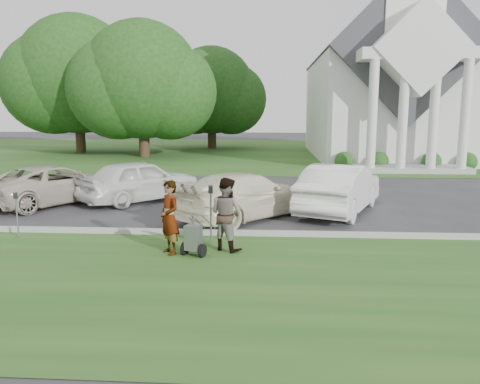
# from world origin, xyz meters

# --- Properties ---
(ground) EXTENTS (120.00, 120.00, 0.00)m
(ground) POSITION_xyz_m (0.00, 0.00, 0.00)
(ground) COLOR #333335
(ground) RESTS_ON ground
(grass_strip) EXTENTS (80.00, 7.00, 0.01)m
(grass_strip) POSITION_xyz_m (0.00, -3.00, 0.01)
(grass_strip) COLOR #204F1B
(grass_strip) RESTS_ON ground
(church_lawn) EXTENTS (80.00, 30.00, 0.01)m
(church_lawn) POSITION_xyz_m (0.00, 27.00, 0.01)
(church_lawn) COLOR #204F1B
(church_lawn) RESTS_ON ground
(curb) EXTENTS (80.00, 0.18, 0.15)m
(curb) POSITION_xyz_m (0.00, 0.55, 0.07)
(curb) COLOR #9E9E93
(curb) RESTS_ON ground
(church) EXTENTS (9.19, 19.00, 24.10)m
(church) POSITION_xyz_m (9.00, 23.11, 5.94)
(church) COLOR white
(church) RESTS_ON ground
(tree_left) EXTENTS (10.63, 8.40, 9.71)m
(tree_left) POSITION_xyz_m (-8.01, 21.99, 5.11)
(tree_left) COLOR #332316
(tree_left) RESTS_ON ground
(tree_far) EXTENTS (11.64, 9.20, 10.73)m
(tree_far) POSITION_xyz_m (-14.01, 24.99, 5.69)
(tree_far) COLOR #332316
(tree_far) RESTS_ON ground
(tree_back) EXTENTS (9.61, 7.60, 8.89)m
(tree_back) POSITION_xyz_m (-4.01, 29.99, 4.73)
(tree_back) COLOR #332316
(tree_back) RESTS_ON ground
(striping_cart) EXTENTS (0.78, 1.16, 1.00)m
(striping_cart) POSITION_xyz_m (-0.59, -1.32, 0.43)
(striping_cart) COLOR black
(striping_cart) RESTS_ON ground
(person_left) EXTENTS (0.73, 0.76, 1.75)m
(person_left) POSITION_xyz_m (-1.18, -1.19, 0.88)
(person_left) COLOR #999999
(person_left) RESTS_ON ground
(person_right) EXTENTS (1.09, 1.03, 1.78)m
(person_right) POSITION_xyz_m (0.12, -0.79, 0.89)
(person_right) COLOR #999999
(person_right) RESTS_ON ground
(parking_meter_near) EXTENTS (0.11, 0.10, 1.52)m
(parking_meter_near) POSITION_xyz_m (-0.32, -0.18, 0.95)
(parking_meter_near) COLOR gray
(parking_meter_near) RESTS_ON ground
(parking_meter_far) EXTENTS (0.09, 0.08, 1.26)m
(parking_meter_far) POSITION_xyz_m (-5.50, -0.10, 0.80)
(parking_meter_far) COLOR gray
(parking_meter_far) RESTS_ON ground
(car_a) EXTENTS (4.68, 5.57, 1.42)m
(car_a) POSITION_xyz_m (-6.66, 4.69, 0.71)
(car_a) COLOR beige
(car_a) RESTS_ON ground
(car_b) EXTENTS (4.51, 4.65, 1.57)m
(car_b) POSITION_xyz_m (-3.66, 5.22, 0.79)
(car_b) COLOR white
(car_b) RESTS_ON ground
(car_c) EXTENTS (4.83, 5.11, 1.45)m
(car_c) POSITION_xyz_m (0.38, 2.72, 0.73)
(car_c) COLOR white
(car_c) RESTS_ON ground
(car_d) EXTENTS (3.49, 5.21, 1.62)m
(car_d) POSITION_xyz_m (3.52, 3.79, 0.81)
(car_d) COLOR white
(car_d) RESTS_ON ground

